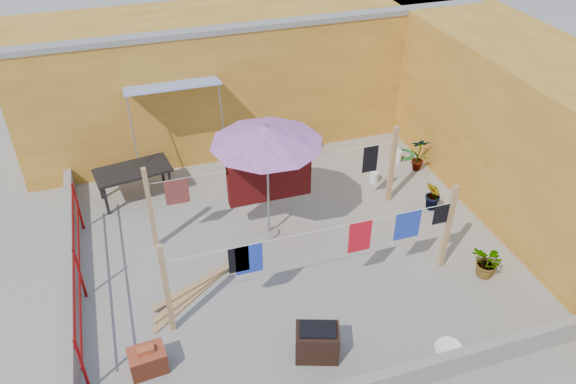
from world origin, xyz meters
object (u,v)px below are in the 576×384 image
object	(u,v)px
brick_stack	(148,360)
white_basin	(449,348)
water_jug_a	(374,177)
green_hose	(404,154)
patio_umbrella	(267,136)
plant_back_a	(269,161)
water_jug_b	(397,156)
brazier	(317,342)
outdoor_table	(133,172)

from	to	relation	value
brick_stack	white_basin	bearing A→B (deg)	-13.52
water_jug_a	green_hose	distance (m)	1.46
patio_umbrella	plant_back_a	distance (m)	2.91
patio_umbrella	water_jug_a	xyz separation A→B (m)	(2.80, 1.06, -2.11)
water_jug_b	green_hose	bearing A→B (deg)	35.28
water_jug_a	brazier	bearing A→B (deg)	-125.09
brazier	white_basin	bearing A→B (deg)	-15.65
brick_stack	white_basin	distance (m)	4.70
water_jug_b	green_hose	distance (m)	0.39
water_jug_a	outdoor_table	bearing A→B (deg)	168.80
patio_umbrella	green_hose	bearing A→B (deg)	25.34
patio_umbrella	white_basin	bearing A→B (deg)	-62.76
white_basin	plant_back_a	size ratio (longest dim) A/B	0.65
white_basin	green_hose	world-z (taller)	white_basin
green_hose	brazier	bearing A→B (deg)	-129.50
outdoor_table	water_jug_a	world-z (taller)	outdoor_table
brick_stack	green_hose	world-z (taller)	brick_stack
patio_umbrella	plant_back_a	xyz separation A→B (m)	(0.63, 2.12, -1.90)
white_basin	water_jug_a	bearing A→B (deg)	79.21
outdoor_table	water_jug_a	distance (m)	5.33
patio_umbrella	water_jug_b	size ratio (longest dim) A/B	7.83
plant_back_a	green_hose	bearing A→B (deg)	-3.85
green_hose	plant_back_a	world-z (taller)	plant_back_a
green_hose	outdoor_table	bearing A→B (deg)	178.23
water_jug_b	plant_back_a	bearing A→B (deg)	171.85
plant_back_a	brazier	bearing A→B (deg)	-98.33
white_basin	brazier	bearing A→B (deg)	164.35
water_jug_b	outdoor_table	bearing A→B (deg)	176.15
brazier	white_basin	size ratio (longest dim) A/B	1.70
outdoor_table	water_jug_a	xyz separation A→B (m)	(5.20, -1.03, -0.53)
patio_umbrella	water_jug_a	distance (m)	3.66
brick_stack	plant_back_a	size ratio (longest dim) A/B	0.83
patio_umbrella	water_jug_b	xyz separation A→B (m)	(3.69, 1.68, -2.10)
outdoor_table	water_jug_a	size ratio (longest dim) A/B	5.42
water_jug_a	water_jug_b	xyz separation A→B (m)	(0.89, 0.62, 0.01)
outdoor_table	water_jug_a	bearing A→B (deg)	-11.20
patio_umbrella	brick_stack	distance (m)	4.24
water_jug_a	water_jug_b	bearing A→B (deg)	34.72
brick_stack	water_jug_b	xyz separation A→B (m)	(6.37, 4.26, -0.05)
brazier	white_basin	xyz separation A→B (m)	(2.03, -0.57, -0.25)
plant_back_a	patio_umbrella	bearing A→B (deg)	-106.65
patio_umbrella	water_jug_b	bearing A→B (deg)	24.44
water_jug_b	plant_back_a	world-z (taller)	plant_back_a
brazier	patio_umbrella	bearing A→B (deg)	87.57
patio_umbrella	outdoor_table	distance (m)	3.56
outdoor_table	white_basin	distance (m)	7.23
water_jug_a	green_hose	world-z (taller)	water_jug_a
patio_umbrella	brazier	xyz separation A→B (m)	(-0.13, -3.11, -1.96)
brazier	plant_back_a	size ratio (longest dim) A/B	1.11
brazier	water_jug_a	xyz separation A→B (m)	(2.93, 4.17, -0.16)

